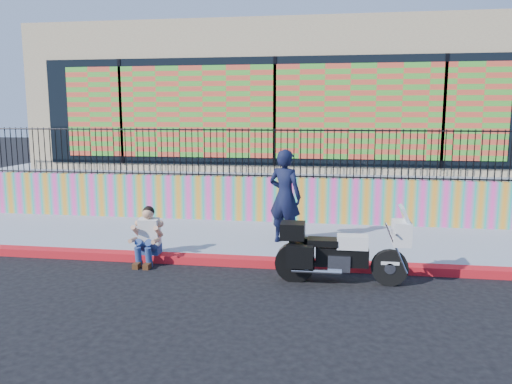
# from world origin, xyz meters

# --- Properties ---
(ground) EXTENTS (90.00, 90.00, 0.00)m
(ground) POSITION_xyz_m (0.00, 0.00, 0.00)
(ground) COLOR black
(ground) RESTS_ON ground
(red_curb) EXTENTS (16.00, 0.30, 0.15)m
(red_curb) POSITION_xyz_m (0.00, 0.00, 0.07)
(red_curb) COLOR red
(red_curb) RESTS_ON ground
(sidewalk) EXTENTS (16.00, 3.00, 0.15)m
(sidewalk) POSITION_xyz_m (0.00, 1.65, 0.07)
(sidewalk) COLOR gray
(sidewalk) RESTS_ON ground
(mural_wall) EXTENTS (16.00, 0.20, 1.10)m
(mural_wall) POSITION_xyz_m (0.00, 3.25, 0.70)
(mural_wall) COLOR #FF43A9
(mural_wall) RESTS_ON sidewalk
(metal_fence) EXTENTS (15.80, 0.04, 1.20)m
(metal_fence) POSITION_xyz_m (0.00, 3.25, 1.85)
(metal_fence) COLOR black
(metal_fence) RESTS_ON mural_wall
(elevated_platform) EXTENTS (16.00, 10.00, 1.25)m
(elevated_platform) POSITION_xyz_m (0.00, 8.35, 0.62)
(elevated_platform) COLOR gray
(elevated_platform) RESTS_ON ground
(storefront_building) EXTENTS (14.00, 8.06, 4.00)m
(storefront_building) POSITION_xyz_m (0.00, 8.13, 3.25)
(storefront_building) COLOR tan
(storefront_building) RESTS_ON elevated_platform
(police_motorcycle) EXTENTS (2.16, 0.71, 1.35)m
(police_motorcycle) POSITION_xyz_m (1.66, -0.71, 0.56)
(police_motorcycle) COLOR black
(police_motorcycle) RESTS_ON ground
(police_officer) EXTENTS (0.83, 0.70, 1.95)m
(police_officer) POSITION_xyz_m (0.56, 1.22, 1.12)
(police_officer) COLOR black
(police_officer) RESTS_ON sidewalk
(seated_man) EXTENTS (0.54, 0.71, 1.06)m
(seated_man) POSITION_xyz_m (-1.90, -0.19, 0.45)
(seated_man) COLOR navy
(seated_man) RESTS_ON ground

